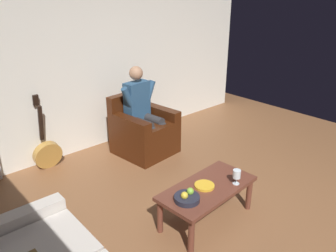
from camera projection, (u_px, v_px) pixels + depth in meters
ground_plane at (266, 232)px, 3.36m from camera, size 6.94×6.94×0.00m
wall_back at (101, 60)px, 4.88m from camera, size 5.78×0.06×2.58m
armchair at (143, 132)px, 4.90m from camera, size 0.81×0.82×0.85m
person_seated at (142, 109)px, 4.77m from camera, size 0.63×0.57×1.26m
coffee_table at (207, 191)px, 3.42m from camera, size 1.07×0.56×0.40m
guitar at (47, 152)px, 4.50m from camera, size 0.37×0.24×1.00m
wine_glass_near at (237, 175)px, 3.41m from camera, size 0.08×0.08×0.16m
fruit_bowl at (187, 197)px, 3.16m from camera, size 0.24×0.24×0.11m
decorative_dish at (204, 186)px, 3.39m from camera, size 0.20×0.20×0.02m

